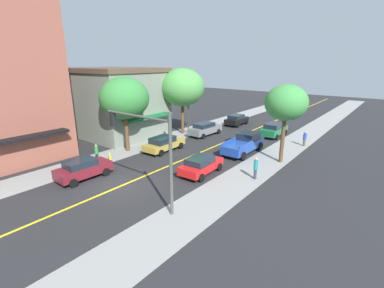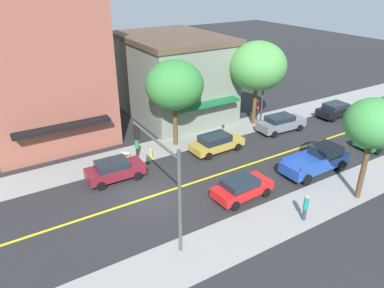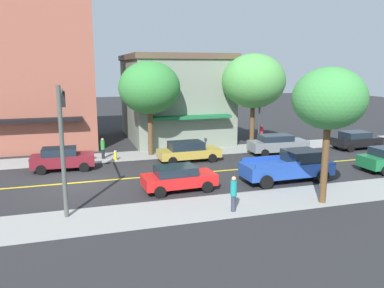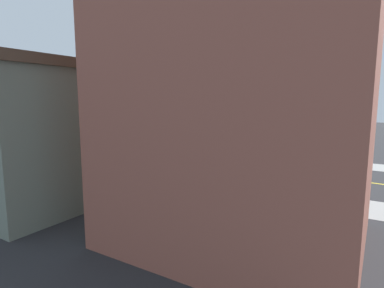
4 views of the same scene
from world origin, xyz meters
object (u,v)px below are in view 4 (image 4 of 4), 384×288
street_tree_right_corner (169,109)px  street_tree_left_near (191,105)px  street_tree_left_far (87,103)px  green_sedan_right_curb (119,140)px  blue_pickup_truck (170,144)px  fire_hydrant (208,174)px  maroon_sedan_left_curb (264,170)px  pedestrian_teal_shirt (226,143)px  red_sedan_right_curb (225,151)px  pedestrian_red_shirt (67,156)px  parking_meter (138,158)px  pedestrian_green_shirt (214,171)px  black_sedan_left_curb (61,145)px  street_lamp (92,128)px  pedestrian_blue_shirt (152,138)px  small_dog (225,180)px  grey_sedan_left_curb (106,151)px  gold_sedan_left_curb (168,158)px  traffic_light_mast (286,120)px

street_tree_right_corner → street_tree_left_near: bearing=25.2°
street_tree_left_far → green_sedan_right_curb: size_ratio=1.74×
blue_pickup_truck → fire_hydrant: bearing=137.5°
maroon_sedan_left_curb → pedestrian_teal_shirt: 13.25m
street_tree_left_far → red_sedan_right_curb: size_ratio=1.91×
pedestrian_red_shirt → parking_meter: bearing=-150.2°
street_tree_right_corner → green_sedan_right_curb: street_tree_right_corner is taller
fire_hydrant → pedestrian_green_shirt: 1.21m
street_tree_left_near → black_sedan_left_curb: bearing=134.3°
green_sedan_right_curb → fire_hydrant: bearing=153.6°
street_lamp → green_sedan_right_curb: size_ratio=1.15×
parking_meter → street_lamp: size_ratio=0.25×
parking_meter → pedestrian_red_shirt: 6.70m
pedestrian_blue_shirt → street_tree_right_corner: bearing=-163.8°
pedestrian_red_shirt → small_dog: pedestrian_red_shirt is taller
parking_meter → green_sedan_right_curb: bearing=51.5°
street_tree_right_corner → grey_sedan_left_curb: size_ratio=1.55×
red_sedan_right_curb → gold_sedan_left_curb: size_ratio=0.90×
parking_meter → grey_sedan_left_curb: bearing=74.9°
pedestrian_teal_shirt → traffic_light_mast: bearing=-174.3°
street_tree_left_far → traffic_light_mast: (10.11, -15.18, -1.61)m
black_sedan_left_curb → pedestrian_red_shirt: bearing=146.6°
red_sedan_right_curb → black_sedan_left_curb: 18.67m
street_tree_left_near → parking_meter: street_tree_left_near is taller
street_tree_left_near → street_lamp: street_tree_left_near is taller
street_tree_left_far → blue_pickup_truck: (9.77, -2.16, -4.79)m
blue_pickup_truck → parking_meter: bearing=105.7°
parking_meter → red_sedan_right_curb: 9.43m
traffic_light_mast → green_sedan_right_curb: size_ratio=1.33×
street_lamp → blue_pickup_truck: size_ratio=0.94×
street_tree_left_near → parking_meter: size_ratio=5.27×
street_tree_left_far → black_sedan_left_curb: (3.07, 8.33, -4.93)m
maroon_sedan_left_curb → pedestrian_blue_shirt: bearing=-27.8°
maroon_sedan_left_curb → fire_hydrant: bearing=27.8°
black_sedan_left_curb → blue_pickup_truck: bearing=-148.4°
street_tree_right_corner → street_tree_left_far: size_ratio=0.92×
red_sedan_right_curb → pedestrian_blue_shirt: (4.26, 13.00, 0.10)m
maroon_sedan_left_curb → street_lamp: bearing=9.7°
fire_hydrant → gold_sedan_left_curb: (1.93, 5.14, 0.41)m
green_sedan_right_curb → blue_pickup_truck: 7.98m
pedestrian_teal_shirt → pedestrian_blue_shirt: pedestrian_teal_shirt is taller
street_tree_left_near → black_sedan_left_curb: (-10.60, 10.86, -4.53)m
gold_sedan_left_curb → black_sedan_left_curb: size_ratio=1.12×
pedestrian_green_shirt → small_dog: (-0.22, -0.94, -0.46)m
street_tree_left_near → pedestrian_blue_shirt: (0.18, 6.36, -4.48)m
street_tree_left_far → fire_hydrant: size_ratio=10.78×
black_sedan_left_curb → maroon_sedan_left_curb: size_ratio=1.00×
red_sedan_right_curb → blue_pickup_truck: (0.19, 7.00, 0.18)m
street_tree_left_far → pedestrian_red_shirt: size_ratio=4.47×
street_tree_left_far → parking_meter: bearing=-74.5°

